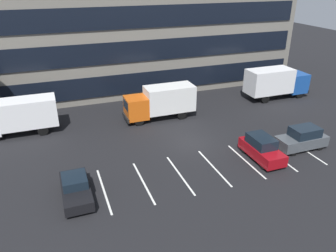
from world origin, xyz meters
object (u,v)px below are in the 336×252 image
Objects in this scene: box_truck_blue at (276,82)px; suv_maroon at (262,148)px; box_truck_orange at (161,101)px; sedan_black at (76,188)px; suv_charcoal at (302,139)px; box_truck_white at (18,115)px.

suv_maroon is at bearing -130.44° from box_truck_blue.
box_truck_orange is 1.71× the size of suv_maroon.
suv_charcoal reaches higher than sedan_black.
suv_maroon is 4.17m from suv_charcoal.
suv_charcoal is at bearing -48.68° from box_truck_orange.
suv_maroon is (-9.72, -11.41, -1.09)m from box_truck_blue.
box_truck_orange is at bearing 47.58° from sedan_black.
box_truck_white is 1.66× the size of sedan_black.
suv_maroon is at bearing 0.30° from sedan_black.
suv_charcoal is (18.49, 0.32, 0.20)m from sedan_black.
sedan_black is 14.33m from suv_maroon.
suv_charcoal is at bearing 3.33° from suv_maroon.
box_truck_orange is 1.67× the size of suv_charcoal.
box_truck_orange is 11.47m from suv_maroon.
box_truck_white is 12.10m from sedan_black.
suv_maroon is at bearing -176.67° from suv_charcoal.
sedan_black is at bearing -154.48° from box_truck_blue.
sedan_black is (3.65, -11.48, -1.12)m from box_truck_white.
box_truck_blue is at bearing 0.01° from box_truck_white.
suv_charcoal is (-5.56, -11.17, -1.07)m from box_truck_blue.
box_truck_white reaches higher than sedan_black.
box_truck_white is at bearing 147.61° from suv_maroon.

